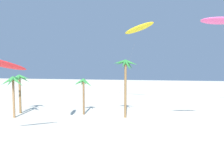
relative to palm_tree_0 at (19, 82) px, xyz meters
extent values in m
cylinder|color=brown|center=(0.05, 0.05, -2.39)|extent=(0.43, 0.43, 7.21)
cone|color=#33843D|center=(1.25, -0.19, 0.95)|extent=(2.63, 1.05, 1.08)
cone|color=#33843D|center=(0.42, 1.07, 0.58)|extent=(1.37, 2.49, 1.75)
cone|color=#33843D|center=(-0.49, 0.95, 0.52)|extent=(1.71, 2.35, 1.84)
cone|color=#33843D|center=(-1.07, -0.03, 0.64)|extent=(2.52, 0.75, 1.64)
cone|color=#33843D|center=(-0.65, -0.87, 0.71)|extent=(1.97, 2.35, 1.52)
cone|color=#33843D|center=(0.46, -1.02, 0.71)|extent=(1.43, 2.55, 1.51)
cylinder|color=olive|center=(1.25, -3.67, -2.47)|extent=(0.41, 0.41, 7.06)
cone|color=#33843D|center=(2.20, -3.63, 0.31)|extent=(2.27, 0.65, 1.94)
cone|color=#33843D|center=(1.42, -2.50, 0.82)|extent=(0.91, 2.54, 1.04)
cone|color=#33843D|center=(0.29, -3.07, 0.63)|extent=(2.38, 1.79, 1.39)
cone|color=#33843D|center=(0.32, -4.10, 0.42)|extent=(2.37, 1.49, 1.77)
cone|color=#33843D|center=(1.42, -4.70, 0.44)|extent=(0.93, 2.43, 1.72)
cylinder|color=brown|center=(12.44, 1.35, -2.73)|extent=(0.37, 0.37, 6.53)
cone|color=#33843D|center=(13.17, 1.45, -0.08)|extent=(1.90, 0.80, 1.65)
cone|color=#33843D|center=(12.92, 1.95, -0.05)|extent=(1.60, 1.81, 1.61)
cone|color=#33843D|center=(12.00, 1.96, -0.07)|extent=(1.54, 1.83, 1.63)
cone|color=#33843D|center=(11.62, 1.24, 0.05)|extent=(2.00, 0.82, 1.45)
cone|color=#33843D|center=(11.87, 0.66, 0.19)|extent=(1.70, 1.89, 1.21)
cone|color=#33843D|center=(12.94, 0.63, 0.14)|extent=(1.59, 1.95, 1.29)
cylinder|color=brown|center=(20.47, 0.36, -1.01)|extent=(0.42, 0.42, 9.97)
cone|color=#287533|center=(21.51, 0.23, 3.64)|extent=(2.32, 0.83, 1.20)
cone|color=#287533|center=(21.02, 1.03, 3.30)|extent=(1.75, 1.96, 1.80)
cone|color=#287533|center=(20.20, 1.38, 3.67)|extent=(1.12, 2.33, 1.15)
cone|color=#287533|center=(19.58, 0.92, 3.66)|extent=(2.22, 1.68, 1.16)
cone|color=#287533|center=(19.49, -0.08, 3.75)|extent=(2.30, 1.44, 0.99)
cone|color=#287533|center=(20.30, -0.55, 3.38)|extent=(0.94, 2.22, 1.66)
cone|color=#287533|center=(20.99, -0.22, 3.20)|extent=(1.72, 1.83, 1.94)
ellipsoid|color=yellow|center=(21.55, 13.18, 11.54)|extent=(7.57, 5.44, 2.81)
ellipsoid|color=red|center=(21.55, 13.18, 11.58)|extent=(7.13, 4.84, 2.13)
cylinder|color=#4C4C51|center=(19.61, 8.59, 2.72)|extent=(3.90, 9.20, 17.45)
ellipsoid|color=#EA5193|center=(33.52, -8.83, 8.63)|extent=(5.23, 2.50, 1.03)
ellipsoid|color=green|center=(33.52, -8.83, 8.67)|extent=(5.12, 1.58, 0.50)
camera|label=1|loc=(26.29, -39.73, 3.12)|focal=37.19mm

